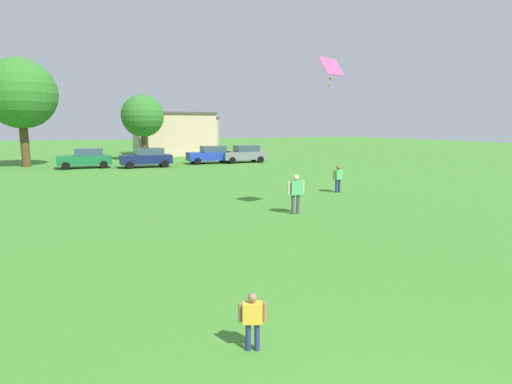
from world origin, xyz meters
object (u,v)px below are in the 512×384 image
Objects in this scene: kite at (331,68)px; parked_car_navy_1 at (147,157)px; parked_car_gray_3 at (244,154)px; child_kite_flyer at (253,317)px; tree_far_right at (143,116)px; bystander_midfield at (338,176)px; tree_center at (20,94)px; parked_car_blue_2 at (211,154)px; adult_bystander at (296,191)px; parked_car_green_0 at (86,158)px.

parked_car_navy_1 is at bearing 99.46° from kite.
kite is 0.27× the size of parked_car_gray_3.
child_kite_flyer is 0.14× the size of tree_far_right.
kite is at bearing 39.70° from bystander_midfield.
parked_car_navy_1 is 0.46× the size of tree_center.
tree_far_right is at bearing -49.35° from parked_car_blue_2.
tree_center reaches higher than parked_car_navy_1.
tree_center reaches higher than kite.
parked_car_blue_2 is at bearing 80.84° from adult_bystander.
tree_far_right reaches higher than kite.
parked_car_navy_1 reaches higher than child_kite_flyer.
parked_car_blue_2 reaches higher than adult_bystander.
parked_car_green_0 is 14.41m from parked_car_gray_3.
adult_bystander is at bearing 145.12° from kite.
parked_car_green_0 and parked_car_gray_3 have the same top height.
bystander_midfield is 1.25× the size of kite.
child_kite_flyer is at bearing 39.03° from bystander_midfield.
parked_car_gray_3 is 11.48m from tree_far_right.
adult_bystander is 4.99m from kite.
parked_car_green_0 is (-7.64, 23.22, -0.11)m from adult_bystander.
tree_center is (-12.42, 26.41, 5.32)m from adult_bystander.
parked_car_green_0 is (-8.70, 23.96, -4.93)m from kite.
parked_car_gray_3 is at bearing 173.53° from parked_car_blue_2.
parked_car_blue_2 is at bearing 96.62° from child_kite_flyer.
tree_center is at bearing -11.26° from parked_car_blue_2.
parked_car_green_0 is (-1.97, 32.13, 0.28)m from child_kite_flyer.
tree_far_right is (5.77, 6.24, 3.70)m from parked_car_green_0.
parked_car_navy_1 is at bearing 96.41° from adult_bystander.
bystander_midfield is at bearing 51.55° from kite.
bystander_midfield is 0.34× the size of parked_car_navy_1.
parked_car_green_0 is at bearing -33.62° from tree_center.
bystander_midfield is 19.49m from parked_car_navy_1.
kite is 0.13× the size of tree_center.
adult_bystander is 0.38× the size of parked_car_blue_2.
parked_car_blue_2 is at bearing -167.89° from parked_car_navy_1.
tree_far_right reaches higher than bystander_midfield.
kite is 30.37m from tree_far_right.
kite reaches higher than parked_car_gray_3.
child_kite_flyer is 0.23× the size of parked_car_blue_2.
adult_bystander is at bearing 27.56° from bystander_midfield.
parked_car_blue_2 is 9.00m from tree_far_right.
parked_car_green_0 is 1.00× the size of parked_car_navy_1.
child_kite_flyer is at bearing -79.17° from tree_center.
parked_car_blue_2 is (9.15, 32.14, 0.28)m from child_kite_flyer.
child_kite_flyer is 38.76m from tree_far_right.
tree_center is at bearing -33.62° from parked_car_green_0.
parked_car_gray_3 is (2.02, 18.96, -0.02)m from bystander_midfield.
tree_center reaches higher than child_kite_flyer.
parked_car_blue_2 is at bearing 84.24° from kite.
parked_car_gray_3 is (3.29, -0.37, 0.00)m from parked_car_blue_2.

